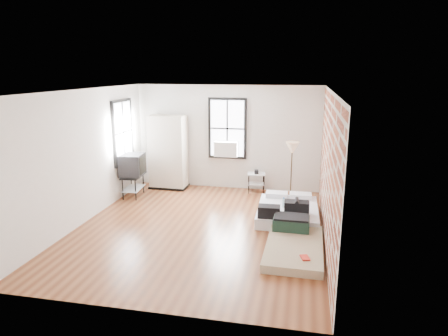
% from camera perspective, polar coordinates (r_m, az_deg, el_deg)
% --- Properties ---
extents(ground, '(6.00, 6.00, 0.00)m').
position_cam_1_polar(ground, '(8.37, -3.46, -8.51)').
color(ground, '#5C2D18').
rests_on(ground, ground).
extents(room_shell, '(5.02, 6.02, 2.80)m').
position_cam_1_polar(room_shell, '(8.17, -1.41, 3.66)').
color(room_shell, silver).
rests_on(room_shell, ground).
extents(mattress_main, '(1.34, 1.79, 0.57)m').
position_cam_1_polar(mattress_main, '(8.98, 9.05, -6.02)').
color(mattress_main, white).
rests_on(mattress_main, ground).
extents(mattress_bare, '(1.03, 1.91, 0.41)m').
position_cam_1_polar(mattress_bare, '(7.56, 9.90, -10.24)').
color(mattress_bare, tan).
rests_on(mattress_bare, ground).
extents(wardrobe, '(1.02, 0.60, 2.00)m').
position_cam_1_polar(wardrobe, '(10.97, -7.97, 2.23)').
color(wardrobe, black).
rests_on(wardrobe, ground).
extents(side_table, '(0.51, 0.43, 0.60)m').
position_cam_1_polar(side_table, '(10.63, 4.63, -1.36)').
color(side_table, black).
rests_on(side_table, ground).
extents(floor_lamp, '(0.32, 0.32, 1.50)m').
position_cam_1_polar(floor_lamp, '(9.75, 9.71, 2.37)').
color(floor_lamp, black).
rests_on(floor_lamp, ground).
extents(tv_stand, '(0.61, 0.83, 1.11)m').
position_cam_1_polar(tv_stand, '(10.39, -12.95, 0.25)').
color(tv_stand, black).
rests_on(tv_stand, ground).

